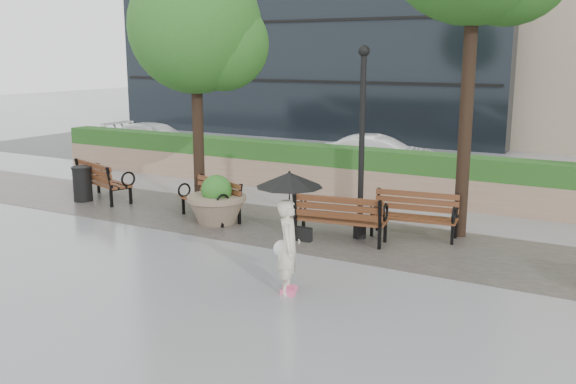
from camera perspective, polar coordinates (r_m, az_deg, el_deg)
The scene contains 15 objects.
ground at distance 11.77m, azimuth -2.70°, elevation -7.24°, with size 100.00×100.00×0.00m, color gray.
cobble_strip at distance 14.28m, azimuth 3.73°, elevation -3.74°, with size 28.00×3.20×0.01m, color #383330.
hedge_wall at distance 17.73m, azimuth 9.40°, elevation 1.44°, with size 24.00×0.80×1.35m.
asphalt_street at distance 21.59m, azimuth 13.03°, elevation 1.41°, with size 40.00×7.00×0.00m, color black.
bench_0 at distance 18.20m, azimuth -16.03°, elevation 0.29°, with size 2.12×1.38×1.06m.
bench_1 at distance 15.57m, azimuth -6.89°, elevation -1.40°, with size 1.89×1.26×0.95m.
bench_2 at distance 13.64m, azimuth 4.64°, elevation -3.19°, with size 2.02×1.05×1.03m.
bench_3 at distance 14.18m, azimuth 11.11°, elevation -2.86°, with size 1.89×0.95×0.97m.
planter_left at distance 15.13m, azimuth -6.35°, elevation -1.12°, with size 1.38×1.38×1.16m.
trash_bin at distance 18.20m, azimuth -17.79°, elevation 0.61°, with size 0.54×0.54×0.90m, color black.
lamppost at distance 13.64m, azimuth 6.55°, elevation 3.20°, with size 0.28×0.28×4.09m.
tree_0 at distance 16.40m, azimuth -7.66°, elevation 13.94°, with size 3.40×3.29×6.22m.
car_left at distance 25.54m, azimuth -11.68°, elevation 4.54°, with size 1.79×4.41×1.28m, color white.
car_right at distance 21.23m, azimuth 8.08°, elevation 3.20°, with size 1.38×3.96×1.31m, color white.
pedestrian at distance 10.52m, azimuth 0.09°, elevation -2.56°, with size 1.10×1.10×2.03m.
Camera 1 is at (5.94, -9.39, 3.90)m, focal length 40.00 mm.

